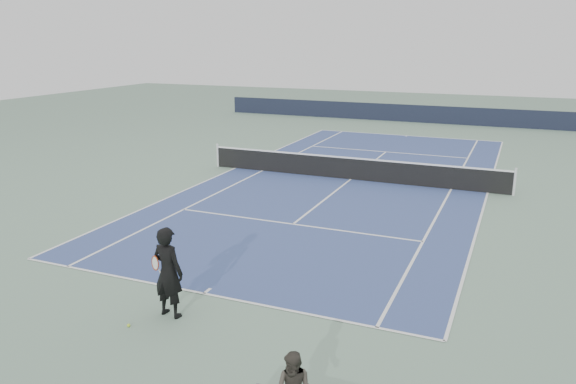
% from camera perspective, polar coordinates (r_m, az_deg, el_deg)
% --- Properties ---
extents(ground, '(80.00, 80.00, 0.00)m').
position_cam_1_polar(ground, '(23.80, 6.39, 1.26)').
color(ground, slate).
extents(court_surface, '(10.97, 23.77, 0.01)m').
position_cam_1_polar(court_surface, '(23.80, 6.39, 1.27)').
color(court_surface, '#34467C').
rests_on(court_surface, ground).
extents(tennis_net, '(12.90, 0.10, 1.07)m').
position_cam_1_polar(tennis_net, '(23.68, 6.43, 2.44)').
color(tennis_net, silver).
rests_on(tennis_net, ground).
extents(windscreen_far, '(30.00, 0.25, 1.20)m').
position_cam_1_polar(windscreen_far, '(40.90, 13.69, 7.70)').
color(windscreen_far, black).
rests_on(windscreen_far, ground).
extents(tennis_player, '(0.86, 0.62, 2.00)m').
position_cam_1_polar(tennis_player, '(12.22, -12.08, -7.96)').
color(tennis_player, black).
rests_on(tennis_player, ground).
extents(tennis_ball, '(0.07, 0.07, 0.07)m').
position_cam_1_polar(tennis_ball, '(12.37, -15.89, -12.89)').
color(tennis_ball, '#BCDB2C').
rests_on(tennis_ball, ground).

